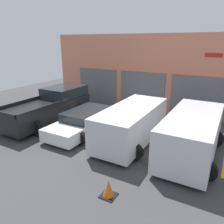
# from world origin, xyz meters

# --- Properties ---
(ground_plane) EXTENTS (28.00, 28.00, 0.00)m
(ground_plane) POSITION_xyz_m (0.00, 0.00, 0.00)
(ground_plane) COLOR #3D3D3F
(shophouse_building) EXTENTS (14.24, 0.68, 4.96)m
(shophouse_building) POSITION_xyz_m (-0.01, 3.29, 2.43)
(shophouse_building) COLOR #D17A5B
(shophouse_building) RESTS_ON ground
(pickup_truck) EXTENTS (2.58, 5.57, 1.82)m
(pickup_truck) POSITION_xyz_m (-3.96, -1.67, 0.87)
(pickup_truck) COLOR black
(pickup_truck) RESTS_ON ground
(sedan_white) EXTENTS (2.16, 4.67, 1.13)m
(sedan_white) POSITION_xyz_m (-1.32, -1.93, 0.55)
(sedan_white) COLOR white
(sedan_white) RESTS_ON ground
(sedan_side) EXTENTS (2.33, 4.77, 1.76)m
(sedan_side) POSITION_xyz_m (3.96, -1.95, 0.95)
(sedan_side) COLOR silver
(sedan_side) RESTS_ON ground
(van_right) EXTENTS (2.30, 4.69, 1.68)m
(van_right) POSITION_xyz_m (1.32, -1.95, 0.91)
(van_right) COLOR silver
(van_right) RESTS_ON ground
(parking_stripe_far_left) EXTENTS (0.12, 2.20, 0.01)m
(parking_stripe_far_left) POSITION_xyz_m (-5.28, -1.96, 0.00)
(parking_stripe_far_left) COLOR gold
(parking_stripe_far_left) RESTS_ON ground
(parking_stripe_left) EXTENTS (0.12, 2.20, 0.01)m
(parking_stripe_left) POSITION_xyz_m (-2.64, -1.96, 0.00)
(parking_stripe_left) COLOR gold
(parking_stripe_left) RESTS_ON ground
(parking_stripe_centre) EXTENTS (0.12, 2.20, 0.01)m
(parking_stripe_centre) POSITION_xyz_m (-0.00, -1.96, 0.00)
(parking_stripe_centre) COLOR gold
(parking_stripe_centre) RESTS_ON ground
(parking_stripe_right) EXTENTS (0.12, 2.20, 0.01)m
(parking_stripe_right) POSITION_xyz_m (2.64, -1.96, 0.00)
(parking_stripe_right) COLOR gold
(parking_stripe_right) RESTS_ON ground
(traffic_cone) EXTENTS (0.47, 0.47, 0.55)m
(traffic_cone) POSITION_xyz_m (2.31, -5.77, 0.25)
(traffic_cone) COLOR black
(traffic_cone) RESTS_ON ground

